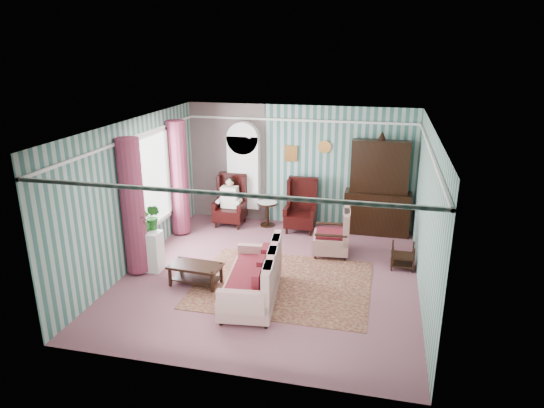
% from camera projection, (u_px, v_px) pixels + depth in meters
% --- Properties ---
extents(floor, '(6.00, 6.00, 0.00)m').
position_uv_depth(floor, '(271.00, 275.00, 9.35)').
color(floor, '#854D55').
rests_on(floor, ground).
extents(room_shell, '(5.53, 6.02, 2.91)m').
position_uv_depth(room_shell, '(241.00, 170.00, 9.02)').
color(room_shell, '#39685E').
rests_on(room_shell, ground).
extents(bookcase, '(0.80, 0.28, 2.24)m').
position_uv_depth(bookcase, '(244.00, 177.00, 11.92)').
color(bookcase, silver).
rests_on(bookcase, floor).
extents(dresser_hutch, '(1.50, 0.56, 2.36)m').
position_uv_depth(dresser_hutch, '(379.00, 185.00, 11.08)').
color(dresser_hutch, black).
rests_on(dresser_hutch, floor).
extents(wingback_left, '(0.76, 0.80, 1.25)m').
position_uv_depth(wingback_left, '(230.00, 201.00, 11.77)').
color(wingback_left, black).
rests_on(wingback_left, floor).
extents(wingback_right, '(0.76, 0.80, 1.25)m').
position_uv_depth(wingback_right, '(301.00, 206.00, 11.39)').
color(wingback_right, black).
rests_on(wingback_right, floor).
extents(seated_woman, '(0.44, 0.40, 1.18)m').
position_uv_depth(seated_woman, '(230.00, 202.00, 11.78)').
color(seated_woman, silver).
rests_on(seated_woman, floor).
extents(round_side_table, '(0.50, 0.50, 0.60)m').
position_uv_depth(round_side_table, '(267.00, 214.00, 11.81)').
color(round_side_table, black).
rests_on(round_side_table, floor).
extents(nest_table, '(0.45, 0.38, 0.54)m').
position_uv_depth(nest_table, '(403.00, 256.00, 9.57)').
color(nest_table, black).
rests_on(nest_table, floor).
extents(plant_stand, '(0.55, 0.35, 0.80)m').
position_uv_depth(plant_stand, '(148.00, 251.00, 9.47)').
color(plant_stand, silver).
rests_on(plant_stand, floor).
extents(rug, '(3.20, 2.60, 0.01)m').
position_uv_depth(rug, '(283.00, 284.00, 9.01)').
color(rug, '#4F1A22').
rests_on(rug, floor).
extents(sofa, '(1.20, 2.04, 0.97)m').
position_uv_depth(sofa, '(251.00, 274.00, 8.32)').
color(sofa, beige).
rests_on(sofa, floor).
extents(floral_armchair, '(0.93, 0.88, 0.92)m').
position_uv_depth(floral_armchair, '(331.00, 234.00, 10.16)').
color(floral_armchair, beige).
rests_on(floral_armchair, floor).
extents(coffee_table, '(1.00, 0.57, 0.40)m').
position_uv_depth(coffee_table, '(196.00, 275.00, 8.94)').
color(coffee_table, black).
rests_on(coffee_table, floor).
extents(potted_plant_a, '(0.39, 0.34, 0.41)m').
position_uv_depth(potted_plant_a, '(141.00, 224.00, 9.18)').
color(potted_plant_a, '#1D531A').
rests_on(potted_plant_a, plant_stand).
extents(potted_plant_b, '(0.34, 0.29, 0.53)m').
position_uv_depth(potted_plant_b, '(153.00, 217.00, 9.37)').
color(potted_plant_b, '#234916').
rests_on(potted_plant_b, plant_stand).
extents(potted_plant_c, '(0.30, 0.30, 0.41)m').
position_uv_depth(potted_plant_c, '(144.00, 221.00, 9.31)').
color(potted_plant_c, '#17491B').
rests_on(potted_plant_c, plant_stand).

